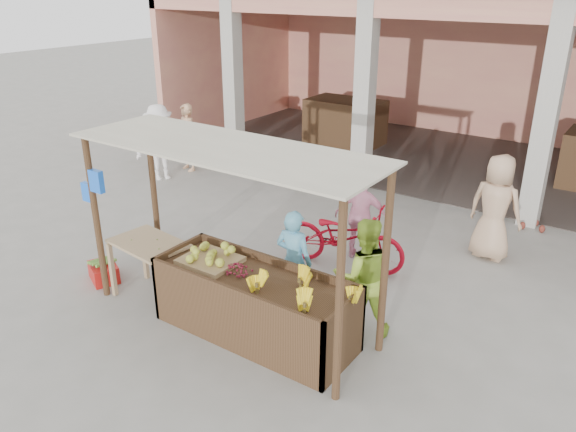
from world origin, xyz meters
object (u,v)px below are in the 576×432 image
Objects in this scene: red_crate at (104,272)px; motorcycle at (344,236)px; vendor_blue at (294,258)px; fruit_stall at (255,307)px; side_table at (149,251)px; vendor_green at (363,274)px.

red_crate is 3.68m from motorcycle.
red_crate is 0.32× the size of vendor_blue.
red_crate is 3.02m from vendor_blue.
motorcycle reaches higher than fruit_stall.
fruit_stall is 1.68× the size of vendor_blue.
vendor_blue is 0.76× the size of motorcycle.
vendor_blue is (2.78, 0.98, 0.64)m from red_crate.
vendor_blue is 1.46m from motorcycle.
motorcycle is (1.78, 2.32, -0.18)m from side_table.
vendor_blue is at bearing 170.92° from motorcycle.
side_table is 1.12m from red_crate.
fruit_stall is 5.20× the size of red_crate.
side_table is at bearing -177.13° from fruit_stall.
side_table reaches higher than red_crate.
vendor_blue is 1.02m from vendor_green.
red_crate is 0.25× the size of motorcycle.
fruit_stall is 0.87m from vendor_blue.
motorcycle is (2.74, 2.42, 0.40)m from red_crate.
motorcycle reaches higher than red_crate.
side_table is 2.93m from motorcycle.
side_table is at bearing 31.32° from red_crate.
vendor_green is (2.84, 0.91, 0.12)m from side_table.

